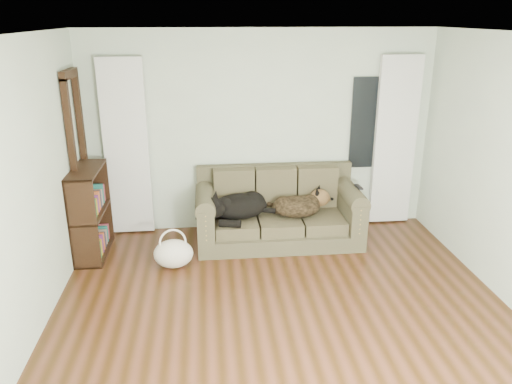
{
  "coord_description": "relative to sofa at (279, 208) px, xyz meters",
  "views": [
    {
      "loc": [
        -0.69,
        -3.82,
        2.74
      ],
      "look_at": [
        -0.14,
        1.6,
        0.8
      ],
      "focal_mm": 35.0,
      "sensor_mm": 36.0,
      "label": 1
    }
  ],
  "objects": [
    {
      "name": "ceiling",
      "position": [
        -0.19,
        -1.98,
        2.15
      ],
      "size": [
        5.0,
        5.0,
        0.0
      ],
      "primitive_type": "plane",
      "color": "white",
      "rests_on": "ground"
    },
    {
      "name": "sofa",
      "position": [
        0.0,
        0.0,
        0.0
      ],
      "size": [
        2.04,
        0.88,
        0.83
      ],
      "primitive_type": "cube",
      "color": "#44422E",
      "rests_on": "floor"
    },
    {
      "name": "wall_left",
      "position": [
        -2.44,
        -1.98,
        0.85
      ],
      "size": [
        0.04,
        5.0,
        2.6
      ],
      "primitive_type": "cube",
      "color": "beige",
      "rests_on": "ground"
    },
    {
      "name": "door_casing",
      "position": [
        -2.39,
        0.07,
        0.6
      ],
      "size": [
        0.07,
        0.6,
        2.1
      ],
      "primitive_type": "cube",
      "color": "black",
      "rests_on": "ground"
    },
    {
      "name": "curtain_left",
      "position": [
        -1.89,
        0.44,
        0.7
      ],
      "size": [
        0.55,
        0.08,
        2.25
      ],
      "primitive_type": "cube",
      "color": "white",
      "rests_on": "ground"
    },
    {
      "name": "floor",
      "position": [
        -0.19,
        -1.98,
        -0.45
      ],
      "size": [
        5.0,
        5.0,
        0.0
      ],
      "primitive_type": "plane",
      "color": "#351F0A",
      "rests_on": "ground"
    },
    {
      "name": "tote_bag",
      "position": [
        -1.3,
        -0.59,
        -0.29
      ],
      "size": [
        0.5,
        0.42,
        0.33
      ],
      "primitive_type": "ellipsoid",
      "rotation": [
        0.0,
        0.0,
        -0.16
      ],
      "color": "beige",
      "rests_on": "floor"
    },
    {
      "name": "dog_shepherd",
      "position": [
        0.25,
        -0.03,
        0.04
      ],
      "size": [
        0.66,
        0.49,
        0.28
      ],
      "primitive_type": "ellipsoid",
      "rotation": [
        0.0,
        0.0,
        3.08
      ],
      "color": "black",
      "rests_on": "sofa"
    },
    {
      "name": "window_pane",
      "position": [
        1.26,
        0.5,
        0.95
      ],
      "size": [
        0.5,
        0.03,
        1.2
      ],
      "primitive_type": "cube",
      "color": "black",
      "rests_on": "wall_back"
    },
    {
      "name": "bookshelf",
      "position": [
        -2.28,
        -0.14,
        0.05
      ],
      "size": [
        0.39,
        0.88,
        1.07
      ],
      "primitive_type": "cube",
      "rotation": [
        0.0,
        0.0,
        0.08
      ],
      "color": "black",
      "rests_on": "floor"
    },
    {
      "name": "dog_black_lab",
      "position": [
        -0.54,
        -0.04,
        0.03
      ],
      "size": [
        0.81,
        0.64,
        0.31
      ],
      "primitive_type": "ellipsoid",
      "rotation": [
        0.0,
        0.0,
        0.21
      ],
      "color": "black",
      "rests_on": "sofa"
    },
    {
      "name": "curtain_right",
      "position": [
        1.61,
        0.44,
        0.7
      ],
      "size": [
        0.55,
        0.08,
        2.25
      ],
      "primitive_type": "cube",
      "color": "white",
      "rests_on": "ground"
    },
    {
      "name": "tv_remote",
      "position": [
        0.98,
        -0.12,
        0.28
      ],
      "size": [
        0.07,
        0.2,
        0.02
      ],
      "primitive_type": "cube",
      "rotation": [
        0.0,
        0.0,
        0.08
      ],
      "color": "black",
      "rests_on": "sofa"
    },
    {
      "name": "wall_back",
      "position": [
        -0.19,
        0.52,
        0.85
      ],
      "size": [
        4.5,
        0.04,
        2.6
      ],
      "primitive_type": "cube",
      "color": "beige",
      "rests_on": "ground"
    }
  ]
}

